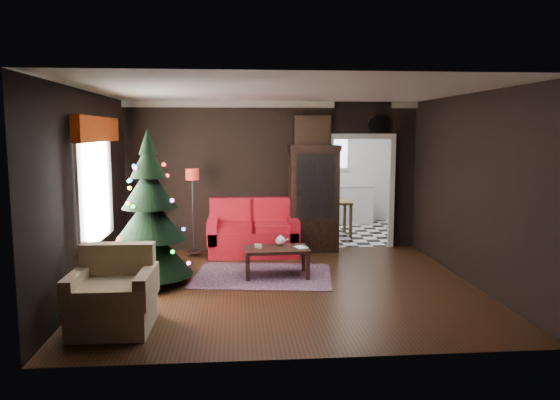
{
  "coord_description": "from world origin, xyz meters",
  "views": [
    {
      "loc": [
        -0.7,
        -7.44,
        2.24
      ],
      "look_at": [
        0.0,
        0.9,
        1.15
      ],
      "focal_mm": 33.83,
      "sensor_mm": 36.0,
      "label": 1
    }
  ],
  "objects": [
    {
      "name": "floor",
      "position": [
        0.0,
        0.0,
        0.0
      ],
      "size": [
        5.5,
        5.5,
        0.0
      ],
      "primitive_type": "plane",
      "color": "black",
      "rests_on": "ground"
    },
    {
      "name": "armchair",
      "position": [
        -2.11,
        -1.53,
        0.46
      ],
      "size": [
        0.93,
        0.93,
        0.93
      ],
      "primitive_type": null,
      "rotation": [
        0.0,
        0.0,
        -0.02
      ],
      "color": "tan",
      "rests_on": "ground"
    },
    {
      "name": "teapot",
      "position": [
        -0.01,
        0.68,
        0.54
      ],
      "size": [
        0.19,
        0.19,
        0.16
      ],
      "primitive_type": null,
      "rotation": [
        0.0,
        0.0,
        0.09
      ],
      "color": "#E9E9C9",
      "rests_on": "coffee_table"
    },
    {
      "name": "loveseat",
      "position": [
        -0.4,
        2.05,
        0.5
      ],
      "size": [
        1.7,
        0.9,
        1.0
      ],
      "primitive_type": null,
      "color": "#8A0301",
      "rests_on": "ground"
    },
    {
      "name": "wall_left",
      "position": [
        -2.75,
        0.0,
        1.4
      ],
      "size": [
        0.0,
        5.5,
        5.5
      ],
      "primitive_type": "plane",
      "rotation": [
        1.57,
        0.0,
        1.57
      ],
      "color": "black",
      "rests_on": "ground"
    },
    {
      "name": "cup_a",
      "position": [
        -0.34,
        0.53,
        0.48
      ],
      "size": [
        0.07,
        0.07,
        0.06
      ],
      "primitive_type": "cylinder",
      "rotation": [
        0.0,
        0.0,
        -0.04
      ],
      "color": "silver",
      "rests_on": "coffee_table"
    },
    {
      "name": "painting",
      "position": [
        0.75,
        2.46,
        2.25
      ],
      "size": [
        0.62,
        0.05,
        0.52
      ],
      "primitive_type": "cube",
      "color": "#A46136",
      "rests_on": "wall_back"
    },
    {
      "name": "christmas_tree",
      "position": [
        -1.96,
        0.29,
        1.05
      ],
      "size": [
        1.6,
        1.6,
        2.33
      ],
      "primitive_type": null,
      "rotation": [
        0.0,
        0.0,
        -0.41
      ],
      "color": "black",
      "rests_on": "ground"
    },
    {
      "name": "floor_lamp",
      "position": [
        -1.47,
        1.98,
        0.83
      ],
      "size": [
        0.26,
        0.26,
        1.51
      ],
      "primitive_type": null,
      "rotation": [
        0.0,
        0.0,
        0.0
      ],
      "color": "black",
      "rests_on": "ground"
    },
    {
      "name": "rug",
      "position": [
        -0.3,
        0.56,
        0.01
      ],
      "size": [
        2.3,
        1.81,
        0.01
      ],
      "primitive_type": "cube",
      "rotation": [
        0.0,
        0.0,
        -0.14
      ],
      "color": "#57354E",
      "rests_on": "ground"
    },
    {
      "name": "cup_b",
      "position": [
        -0.4,
        0.59,
        0.48
      ],
      "size": [
        0.08,
        0.08,
        0.05
      ],
      "primitive_type": "cylinder",
      "rotation": [
        0.0,
        0.0,
        0.35
      ],
      "color": "white",
      "rests_on": "coffee_table"
    },
    {
      "name": "wall_clock",
      "position": [
        1.95,
        2.45,
        2.38
      ],
      "size": [
        0.32,
        0.32,
        0.06
      ],
      "primitive_type": "cylinder",
      "color": "white",
      "rests_on": "wall_back"
    },
    {
      "name": "ceiling",
      "position": [
        0.0,
        0.0,
        2.8
      ],
      "size": [
        5.5,
        5.5,
        0.0
      ],
      "primitive_type": "plane",
      "rotation": [
        3.14,
        0.0,
        0.0
      ],
      "color": "white",
      "rests_on": "ground"
    },
    {
      "name": "curio_cabinet",
      "position": [
        0.75,
        2.27,
        0.95
      ],
      "size": [
        0.9,
        0.45,
        1.9
      ],
      "primitive_type": null,
      "color": "black",
      "rests_on": "ground"
    },
    {
      "name": "kitchen_table",
      "position": [
        1.4,
        3.7,
        0.38
      ],
      "size": [
        0.7,
        0.7,
        0.75
      ],
      "primitive_type": null,
      "color": "brown",
      "rests_on": "ground"
    },
    {
      "name": "valance",
      "position": [
        -2.63,
        0.2,
        2.27
      ],
      "size": [
        0.12,
        2.1,
        0.35
      ],
      "primitive_type": "cube",
      "color": "#A2310A",
      "rests_on": "wall_left"
    },
    {
      "name": "doorway",
      "position": [
        1.7,
        2.5,
        1.05
      ],
      "size": [
        1.1,
        0.1,
        2.1
      ],
      "primitive_type": null,
      "color": "beige",
      "rests_on": "ground"
    },
    {
      "name": "book",
      "position": [
        0.22,
        0.45,
        0.56
      ],
      "size": [
        0.15,
        0.08,
        0.22
      ],
      "primitive_type": "imported",
      "rotation": [
        0.0,
        0.0,
        0.41
      ],
      "color": "tan",
      "rests_on": "coffee_table"
    },
    {
      "name": "left_window",
      "position": [
        -2.71,
        0.2,
        1.45
      ],
      "size": [
        0.05,
        1.6,
        1.4
      ],
      "primitive_type": "cube",
      "color": "white",
      "rests_on": "wall_left"
    },
    {
      "name": "wall_back",
      "position": [
        0.0,
        2.5,
        1.4
      ],
      "size": [
        5.5,
        0.0,
        5.5
      ],
      "primitive_type": "plane",
      "rotation": [
        1.57,
        0.0,
        0.0
      ],
      "color": "black",
      "rests_on": "ground"
    },
    {
      "name": "wall_front",
      "position": [
        0.0,
        -2.5,
        1.4
      ],
      "size": [
        5.5,
        0.0,
        5.5
      ],
      "primitive_type": "plane",
      "rotation": [
        -1.57,
        0.0,
        0.0
      ],
      "color": "black",
      "rests_on": "ground"
    },
    {
      "name": "kitchen_window",
      "position": [
        1.7,
        5.45,
        1.7
      ],
      "size": [
        0.7,
        0.06,
        0.7
      ],
      "primitive_type": "cube",
      "color": "white",
      "rests_on": "ground"
    },
    {
      "name": "kitchen_floor",
      "position": [
        1.7,
        4.0,
        0.0
      ],
      "size": [
        3.0,
        3.0,
        0.0
      ],
      "primitive_type": "plane",
      "color": "white",
      "rests_on": "ground"
    },
    {
      "name": "kitchen_counter",
      "position": [
        1.7,
        5.2,
        0.45
      ],
      "size": [
        1.8,
        0.6,
        0.9
      ],
      "primitive_type": "cube",
      "color": "silver",
      "rests_on": "ground"
    },
    {
      "name": "wall_right",
      "position": [
        2.75,
        0.0,
        1.4
      ],
      "size": [
        0.0,
        5.5,
        5.5
      ],
      "primitive_type": "plane",
      "rotation": [
        1.57,
        0.0,
        -1.57
      ],
      "color": "black",
      "rests_on": "ground"
    },
    {
      "name": "coffee_table",
      "position": [
        -0.08,
        0.52,
        0.23
      ],
      "size": [
        1.01,
        0.64,
        0.44
      ],
      "primitive_type": null,
      "rotation": [
        0.0,
        0.0,
        0.05
      ],
      "color": "black",
      "rests_on": "rug"
    }
  ]
}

